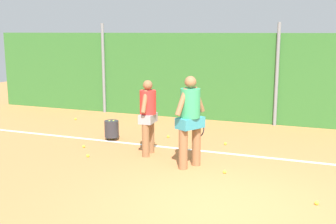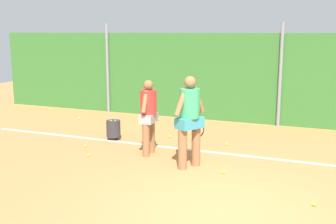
{
  "view_description": "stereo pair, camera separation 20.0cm",
  "coord_description": "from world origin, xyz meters",
  "px_view_note": "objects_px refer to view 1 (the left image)",
  "views": [
    {
      "loc": [
        1.35,
        -6.0,
        2.72
      ],
      "look_at": [
        -1.71,
        2.02,
        1.06
      ],
      "focal_mm": 44.67,
      "sensor_mm": 36.0,
      "label": 1
    },
    {
      "loc": [
        1.54,
        -5.93,
        2.72
      ],
      "look_at": [
        -1.71,
        2.02,
        1.06
      ],
      "focal_mm": 44.67,
      "sensor_mm": 36.0,
      "label": 2
    }
  ],
  "objects_px": {
    "tennis_ball_4": "(225,172)",
    "tennis_ball_9": "(76,119)",
    "tennis_ball_8": "(317,203)",
    "player_foreground_near": "(190,117)",
    "tennis_ball_0": "(84,146)",
    "ball_hopper": "(112,129)",
    "tennis_ball_7": "(225,144)",
    "tennis_ball_3": "(88,156)",
    "player_midcourt": "(148,113)",
    "tennis_ball_11": "(168,137)"
  },
  "relations": [
    {
      "from": "ball_hopper",
      "to": "tennis_ball_7",
      "type": "bearing_deg",
      "value": 11.23
    },
    {
      "from": "tennis_ball_0",
      "to": "tennis_ball_4",
      "type": "height_order",
      "value": "same"
    },
    {
      "from": "tennis_ball_4",
      "to": "tennis_ball_9",
      "type": "xyz_separation_m",
      "value": [
        -5.51,
        3.24,
        0.0
      ]
    },
    {
      "from": "ball_hopper",
      "to": "tennis_ball_3",
      "type": "height_order",
      "value": "ball_hopper"
    },
    {
      "from": "tennis_ball_8",
      "to": "tennis_ball_4",
      "type": "bearing_deg",
      "value": 151.16
    },
    {
      "from": "tennis_ball_4",
      "to": "player_foreground_near",
      "type": "bearing_deg",
      "value": 169.33
    },
    {
      "from": "player_foreground_near",
      "to": "player_midcourt",
      "type": "distance_m",
      "value": 1.25
    },
    {
      "from": "tennis_ball_3",
      "to": "tennis_ball_9",
      "type": "xyz_separation_m",
      "value": [
        -2.44,
        3.25,
        0.0
      ]
    },
    {
      "from": "tennis_ball_0",
      "to": "tennis_ball_3",
      "type": "height_order",
      "value": "same"
    },
    {
      "from": "tennis_ball_4",
      "to": "tennis_ball_3",
      "type": "bearing_deg",
      "value": -179.76
    },
    {
      "from": "tennis_ball_3",
      "to": "tennis_ball_0",
      "type": "bearing_deg",
      "value": 128.42
    },
    {
      "from": "tennis_ball_7",
      "to": "tennis_ball_9",
      "type": "height_order",
      "value": "same"
    },
    {
      "from": "tennis_ball_8",
      "to": "tennis_ball_9",
      "type": "height_order",
      "value": "same"
    },
    {
      "from": "player_foreground_near",
      "to": "tennis_ball_8",
      "type": "relative_size",
      "value": 28.21
    },
    {
      "from": "ball_hopper",
      "to": "tennis_ball_11",
      "type": "distance_m",
      "value": 1.47
    },
    {
      "from": "tennis_ball_0",
      "to": "ball_hopper",
      "type": "bearing_deg",
      "value": 72.72
    },
    {
      "from": "tennis_ball_8",
      "to": "tennis_ball_9",
      "type": "xyz_separation_m",
      "value": [
        -7.23,
        4.18,
        0.0
      ]
    },
    {
      "from": "tennis_ball_4",
      "to": "tennis_ball_9",
      "type": "relative_size",
      "value": 1.0
    },
    {
      "from": "tennis_ball_4",
      "to": "tennis_ball_7",
      "type": "xyz_separation_m",
      "value": [
        -0.47,
        2.05,
        0.0
      ]
    },
    {
      "from": "ball_hopper",
      "to": "tennis_ball_3",
      "type": "distance_m",
      "value": 1.54
    },
    {
      "from": "ball_hopper",
      "to": "tennis_ball_0",
      "type": "xyz_separation_m",
      "value": [
        -0.27,
        -0.88,
        -0.26
      ]
    },
    {
      "from": "tennis_ball_8",
      "to": "tennis_ball_9",
      "type": "distance_m",
      "value": 8.35
    },
    {
      "from": "player_midcourt",
      "to": "tennis_ball_4",
      "type": "xyz_separation_m",
      "value": [
        1.9,
        -0.65,
        -0.91
      ]
    },
    {
      "from": "tennis_ball_0",
      "to": "tennis_ball_3",
      "type": "relative_size",
      "value": 1.0
    },
    {
      "from": "tennis_ball_4",
      "to": "tennis_ball_11",
      "type": "height_order",
      "value": "same"
    },
    {
      "from": "ball_hopper",
      "to": "tennis_ball_8",
      "type": "relative_size",
      "value": 7.78
    },
    {
      "from": "player_midcourt",
      "to": "tennis_ball_11",
      "type": "xyz_separation_m",
      "value": [
        -0.12,
        1.56,
        -0.91
      ]
    },
    {
      "from": "player_midcourt",
      "to": "tennis_ball_11",
      "type": "bearing_deg",
      "value": -179.45
    },
    {
      "from": "tennis_ball_9",
      "to": "tennis_ball_11",
      "type": "height_order",
      "value": "same"
    },
    {
      "from": "tennis_ball_7",
      "to": "tennis_ball_8",
      "type": "relative_size",
      "value": 1.0
    },
    {
      "from": "ball_hopper",
      "to": "tennis_ball_8",
      "type": "height_order",
      "value": "ball_hopper"
    },
    {
      "from": "player_foreground_near",
      "to": "tennis_ball_0",
      "type": "relative_size",
      "value": 28.21
    },
    {
      "from": "tennis_ball_3",
      "to": "tennis_ball_7",
      "type": "height_order",
      "value": "same"
    },
    {
      "from": "tennis_ball_8",
      "to": "tennis_ball_11",
      "type": "xyz_separation_m",
      "value": [
        -3.74,
        3.15,
        0.0
      ]
    },
    {
      "from": "player_foreground_near",
      "to": "tennis_ball_4",
      "type": "distance_m",
      "value": 1.27
    },
    {
      "from": "tennis_ball_0",
      "to": "tennis_ball_9",
      "type": "height_order",
      "value": "same"
    },
    {
      "from": "tennis_ball_7",
      "to": "tennis_ball_11",
      "type": "bearing_deg",
      "value": 174.44
    },
    {
      "from": "player_foreground_near",
      "to": "tennis_ball_8",
      "type": "distance_m",
      "value": 2.89
    },
    {
      "from": "tennis_ball_0",
      "to": "tennis_ball_9",
      "type": "bearing_deg",
      "value": 126.58
    },
    {
      "from": "player_midcourt",
      "to": "tennis_ball_4",
      "type": "height_order",
      "value": "player_midcourt"
    },
    {
      "from": "player_foreground_near",
      "to": "tennis_ball_7",
      "type": "distance_m",
      "value": 2.18
    },
    {
      "from": "tennis_ball_3",
      "to": "tennis_ball_8",
      "type": "xyz_separation_m",
      "value": [
        4.78,
        -0.93,
        0.0
      ]
    },
    {
      "from": "ball_hopper",
      "to": "tennis_ball_8",
      "type": "distance_m",
      "value": 5.57
    },
    {
      "from": "player_midcourt",
      "to": "tennis_ball_9",
      "type": "distance_m",
      "value": 4.53
    },
    {
      "from": "player_foreground_near",
      "to": "ball_hopper",
      "type": "distance_m",
      "value": 2.96
    },
    {
      "from": "player_foreground_near",
      "to": "tennis_ball_9",
      "type": "xyz_separation_m",
      "value": [
        -4.75,
        3.1,
        -1.01
      ]
    },
    {
      "from": "player_foreground_near",
      "to": "tennis_ball_3",
      "type": "height_order",
      "value": "player_foreground_near"
    },
    {
      "from": "tennis_ball_3",
      "to": "player_foreground_near",
      "type": "bearing_deg",
      "value": 3.87
    },
    {
      "from": "tennis_ball_8",
      "to": "tennis_ball_0",
      "type": "bearing_deg",
      "value": 163.56
    },
    {
      "from": "tennis_ball_8",
      "to": "tennis_ball_11",
      "type": "distance_m",
      "value": 4.89
    }
  ]
}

